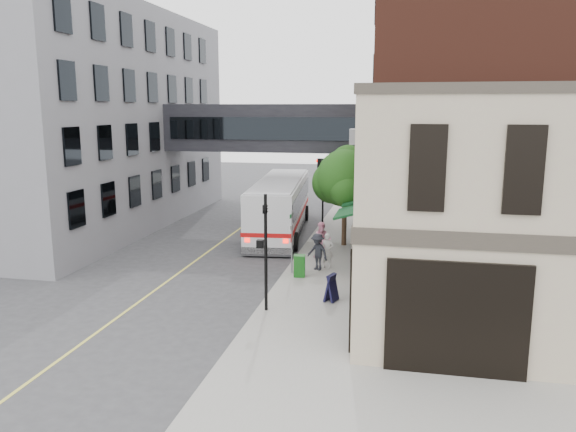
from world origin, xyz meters
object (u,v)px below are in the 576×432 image
at_px(pedestrian_b, 322,240).
at_px(newspaper_box, 300,266).
at_px(pedestrian_c, 318,252).
at_px(bus, 280,204).
at_px(sandwich_board, 331,288).
at_px(pedestrian_a, 327,251).

distance_m(pedestrian_b, newspaper_box, 3.53).
distance_m(pedestrian_b, pedestrian_c, 2.21).
xyz_separation_m(bus, pedestrian_c, (3.64, -8.15, -0.82)).
relative_size(pedestrian_c, sandwich_board, 1.60).
relative_size(bus, pedestrian_c, 7.08).
xyz_separation_m(pedestrian_c, newspaper_box, (-0.64, -1.25, -0.38)).
xyz_separation_m(bus, pedestrian_a, (4.04, -7.68, -0.86)).
height_order(pedestrian_c, sandwich_board, pedestrian_c).
bearing_deg(sandwich_board, pedestrian_c, 124.20).
bearing_deg(pedestrian_c, pedestrian_a, 79.71).
relative_size(bus, pedestrian_b, 6.68).
xyz_separation_m(newspaper_box, sandwich_board, (1.86, -3.00, 0.05)).
bearing_deg(bus, sandwich_board, -68.62).
distance_m(newspaper_box, sandwich_board, 3.53).
xyz_separation_m(pedestrian_a, sandwich_board, (0.82, -4.71, -0.29)).
xyz_separation_m(pedestrian_a, pedestrian_c, (-0.40, -0.46, 0.04)).
height_order(bus, pedestrian_b, bus).
bearing_deg(bus, pedestrian_a, -62.27).
xyz_separation_m(bus, newspaper_box, (3.00, -9.39, -1.20)).
distance_m(pedestrian_c, newspaper_box, 1.45).
xyz_separation_m(pedestrian_c, sandwich_board, (1.22, -4.25, -0.33)).
relative_size(newspaper_box, sandwich_board, 0.91).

